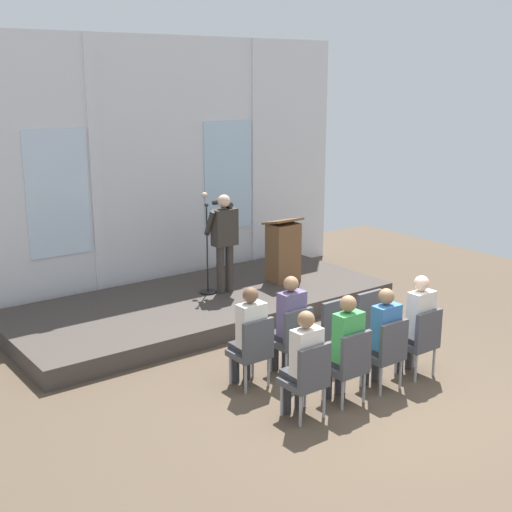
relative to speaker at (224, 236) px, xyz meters
The scene contains 20 objects.
ground_plane 4.17m from the speaker, 97.14° to the right, with size 14.64×14.64×0.00m, color brown.
rear_partition 2.02m from the speaker, 105.58° to the left, with size 8.51×0.14×4.57m.
stage_platform 1.23m from the speaker, behind, with size 6.38×2.76×0.29m, color #3F3833.
speaker is the anchor object (origin of this frame).
mic_stand 0.71m from the speaker, 156.09° to the left, with size 0.28×0.28×1.55m.
lectern 1.30m from the speaker, ahead, with size 0.60×0.48×1.16m.
chair_r0_c0 3.25m from the speaker, 117.76° to the right, with size 0.46×0.44×0.94m.
audience_r0_c0 3.14m from the speaker, 118.45° to the right, with size 0.36×0.39×1.33m.
chair_r0_c1 3.01m from the speaker, 106.32° to the right, with size 0.46×0.44×0.94m.
audience_r0_c1 2.89m from the speaker, 106.77° to the right, with size 0.36×0.39×1.36m.
chair_r0_c2 2.91m from the speaker, 93.39° to the right, with size 0.46×0.44×0.94m.
chair_r0_c3 2.94m from the speaker, 80.11° to the right, with size 0.46×0.44×0.94m.
chair_r1_c0 4.20m from the speaker, 110.92° to the right, with size 0.46×0.44×0.94m.
audience_r1_c0 4.10m from the speaker, 111.33° to the right, with size 0.36×0.39×1.32m.
chair_r1_c1 4.02m from the speaker, 102.00° to the right, with size 0.46×0.44×0.94m.
audience_r1_c1 3.91m from the speaker, 102.25° to the right, with size 0.36×0.39×1.37m.
chair_r1_c2 3.94m from the speaker, 92.46° to the right, with size 0.46×0.44×0.94m.
audience_r1_c2 3.82m from the speaker, 92.52° to the right, with size 0.36×0.39×1.33m.
chair_r1_c3 3.96m from the speaker, 82.78° to the right, with size 0.46×0.44×0.94m.
audience_r1_c3 3.85m from the speaker, 82.64° to the right, with size 0.36×0.39×1.39m.
Camera 1 is at (-5.84, -5.42, 3.88)m, focal length 48.49 mm.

